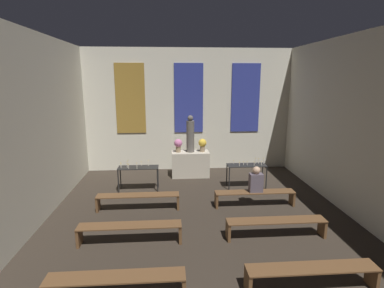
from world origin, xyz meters
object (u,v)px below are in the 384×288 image
at_px(flower_vase_left, 178,144).
at_px(pew_back_right, 255,195).
at_px(pew_third_left, 130,229).
at_px(statue, 190,135).
at_px(pew_back_left, 138,198).
at_px(person_seated, 256,181).
at_px(candle_rack_left, 138,170).
at_px(candle_rack_right, 247,168).
at_px(flower_vase_right, 202,144).
at_px(pew_second_right, 312,273).
at_px(pew_third_right, 276,224).
at_px(altar, 190,164).
at_px(pew_second_left, 116,282).

xyz_separation_m(flower_vase_left, pew_back_right, (2.05, -2.77, -0.87)).
bearing_deg(pew_third_left, statue, 70.25).
distance_m(pew_third_left, pew_back_left, 1.72).
xyz_separation_m(pew_third_left, person_seated, (3.24, 1.72, 0.42)).
xyz_separation_m(candle_rack_left, candle_rack_right, (3.49, 0.00, -0.00)).
height_order(flower_vase_left, flower_vase_right, same).
bearing_deg(pew_third_left, pew_second_right, -28.02).
relative_size(flower_vase_right, candle_rack_right, 0.38).
bearing_deg(flower_vase_right, pew_third_right, -75.33).
distance_m(altar, flower_vase_right, 0.86).
bearing_deg(pew_third_right, flower_vase_right, 104.67).
bearing_deg(candle_rack_right, pew_third_left, -136.62).
bearing_deg(altar, pew_third_right, -70.25).
bearing_deg(altar, pew_second_right, -75.44).
bearing_deg(pew_second_left, candle_rack_right, 55.52).
xyz_separation_m(pew_second_right, pew_third_left, (-3.22, 1.72, 0.00)).
height_order(altar, candle_rack_left, candle_rack_left).
height_order(candle_rack_left, pew_third_left, candle_rack_left).
bearing_deg(pew_second_right, flower_vase_left, 108.27).
bearing_deg(pew_third_right, altar, 109.75).
bearing_deg(flower_vase_left, pew_back_right, -53.56).
relative_size(pew_third_left, person_seated, 3.08).
bearing_deg(person_seated, pew_second_right, -90.28).
bearing_deg(candle_rack_left, candle_rack_right, 0.01).
relative_size(flower_vase_right, pew_back_right, 0.21).
distance_m(altar, pew_third_right, 4.77).
xyz_separation_m(statue, pew_third_left, (-1.61, -4.49, -1.21)).
bearing_deg(pew_back_left, pew_second_left, -90.00).
distance_m(candle_rack_left, pew_back_right, 3.68).
height_order(altar, statue, statue).
relative_size(pew_second_right, pew_third_left, 1.00).
height_order(pew_back_left, person_seated, person_seated).
bearing_deg(pew_third_right, pew_back_right, 90.00).
distance_m(pew_third_right, pew_back_right, 1.72).
bearing_deg(candle_rack_left, flower_vase_left, 45.12).
xyz_separation_m(flower_vase_left, pew_back_left, (-1.18, -2.77, -0.87)).
bearing_deg(statue, pew_third_right, -70.25).
bearing_deg(pew_third_left, pew_back_right, 28.02).
bearing_deg(pew_back_right, person_seated, 0.00).
bearing_deg(candle_rack_left, pew_second_left, -88.41).
bearing_deg(pew_second_left, pew_back_left, 90.00).
bearing_deg(pew_third_left, flower_vase_left, 75.33).
bearing_deg(pew_back_left, statue, 59.84).
bearing_deg(statue, flower_vase_left, 180.00).
bearing_deg(pew_back_left, pew_back_right, 0.00).
xyz_separation_m(pew_back_left, person_seated, (3.24, 0.00, 0.42)).
distance_m(statue, candle_rack_left, 2.35).
xyz_separation_m(pew_second_left, pew_back_left, (0.00, 3.43, 0.00)).
distance_m(statue, pew_third_right, 4.92).
distance_m(flower_vase_left, pew_second_left, 6.38).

